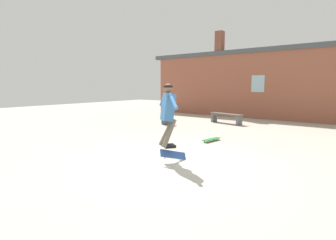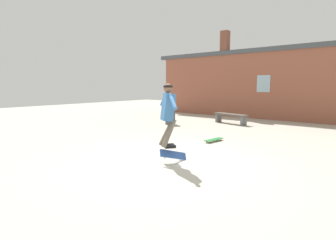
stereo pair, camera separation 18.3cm
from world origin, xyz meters
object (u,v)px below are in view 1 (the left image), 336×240
at_px(skater, 168,110).
at_px(skateboard_flipping, 173,155).
at_px(skateboard_resting, 212,139).
at_px(park_bench, 226,116).
at_px(trash_bin, 166,116).

xyz_separation_m(skater, skateboard_flipping, (0.08, 0.10, -1.08)).
relative_size(skateboard_flipping, skateboard_resting, 1.05).
relative_size(skater, skateboard_resting, 1.86).
height_order(park_bench, skater, skater).
xyz_separation_m(park_bench, skateboard_flipping, (1.78, -6.71, -0.18)).
height_order(skateboard_flipping, skateboard_resting, skateboard_flipping).
bearing_deg(skater, skateboard_flipping, -6.49).
bearing_deg(trash_bin, park_bench, 42.84).
distance_m(skater, skateboard_resting, 3.00).
xyz_separation_m(park_bench, trash_bin, (-2.12, -1.96, 0.06)).
relative_size(park_bench, skateboard_flipping, 2.10).
bearing_deg(skateboard_flipping, trash_bin, 50.66).
xyz_separation_m(skater, skateboard_resting, (-0.30, 2.74, -1.18)).
distance_m(skater, skateboard_flipping, 1.08).
distance_m(trash_bin, skater, 6.22).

